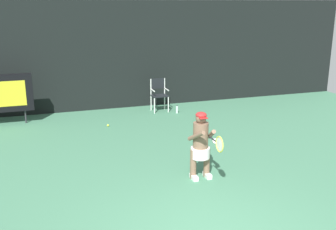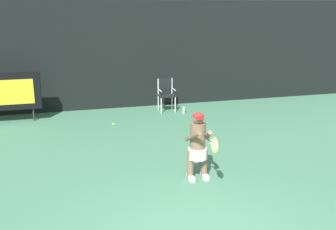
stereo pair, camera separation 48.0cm
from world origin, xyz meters
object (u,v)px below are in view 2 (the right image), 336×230
at_px(tennis_racket, 214,145).
at_px(umpire_chair, 166,93).
at_px(water_bottle, 184,110).
at_px(tennis_ball_loose, 113,124).
at_px(tennis_player, 198,144).
at_px(scoreboard, 2,92).

bearing_deg(tennis_racket, umpire_chair, 64.24).
bearing_deg(umpire_chair, water_bottle, -44.23).
height_order(umpire_chair, tennis_ball_loose, umpire_chair).
bearing_deg(tennis_ball_loose, tennis_player, -73.82).
height_order(umpire_chair, water_bottle, umpire_chair).
relative_size(scoreboard, tennis_ball_loose, 32.35).
bearing_deg(tennis_ball_loose, scoreboard, 159.86).
relative_size(scoreboard, water_bottle, 8.30).
xyz_separation_m(umpire_chair, tennis_racket, (-0.68, -6.02, 0.35)).
height_order(umpire_chair, tennis_racket, tennis_racket).
bearing_deg(umpire_chair, tennis_racket, -96.40).
relative_size(umpire_chair, water_bottle, 4.08).
bearing_deg(tennis_player, umpire_chair, 82.00).
xyz_separation_m(scoreboard, tennis_racket, (4.39, -5.94, 0.02)).
distance_m(scoreboard, tennis_racket, 7.39).
bearing_deg(umpire_chair, tennis_ball_loose, -147.87).
distance_m(umpire_chair, tennis_ball_loose, 2.37).
bearing_deg(water_bottle, umpire_chair, 135.77).
bearing_deg(umpire_chair, scoreboard, -179.09).
bearing_deg(tennis_ball_loose, tennis_racket, -75.16).
height_order(tennis_player, tennis_racket, tennis_player).
height_order(scoreboard, water_bottle, scoreboard).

